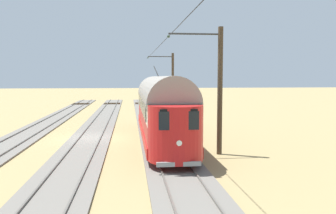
{
  "coord_description": "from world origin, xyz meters",
  "views": [
    {
      "loc": [
        -2.71,
        24.3,
        4.26
      ],
      "look_at": [
        -5.31,
        0.76,
        2.22
      ],
      "focal_mm": 37.42,
      "sensor_mm": 36.0,
      "label": 1
    }
  ],
  "objects_px": {
    "catenary_pole_mid_near": "(218,88)",
    "switch_stand": "(170,114)",
    "catenary_pole_foreground": "(172,82)",
    "vintage_streetcar": "(161,107)"
  },
  "relations": [
    {
      "from": "catenary_pole_mid_near",
      "to": "switch_stand",
      "type": "relative_size",
      "value": 5.62
    },
    {
      "from": "catenary_pole_foreground",
      "to": "catenary_pole_mid_near",
      "type": "height_order",
      "value": "same"
    },
    {
      "from": "vintage_streetcar",
      "to": "catenary_pole_foreground",
      "type": "xyz_separation_m",
      "value": [
        -2.73,
        -16.53,
        1.38
      ]
    },
    {
      "from": "switch_stand",
      "to": "catenary_pole_foreground",
      "type": "bearing_deg",
      "value": -99.03
    },
    {
      "from": "vintage_streetcar",
      "to": "switch_stand",
      "type": "xyz_separation_m",
      "value": [
        -1.74,
        -10.31,
        -1.56
      ]
    },
    {
      "from": "catenary_pole_foreground",
      "to": "switch_stand",
      "type": "bearing_deg",
      "value": 80.97
    },
    {
      "from": "catenary_pole_foreground",
      "to": "vintage_streetcar",
      "type": "bearing_deg",
      "value": 80.61
    },
    {
      "from": "vintage_streetcar",
      "to": "catenary_pole_foreground",
      "type": "height_order",
      "value": "catenary_pole_foreground"
    },
    {
      "from": "catenary_pole_foreground",
      "to": "switch_stand",
      "type": "height_order",
      "value": "catenary_pole_foreground"
    },
    {
      "from": "vintage_streetcar",
      "to": "catenary_pole_foreground",
      "type": "bearing_deg",
      "value": -99.39
    }
  ]
}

